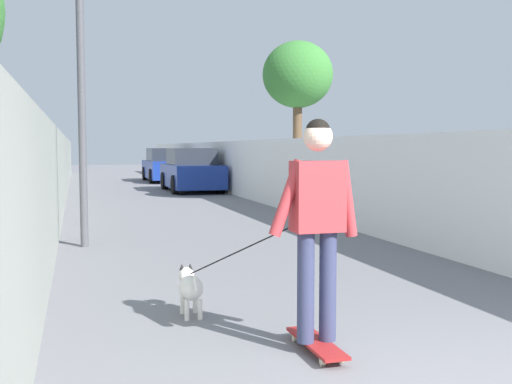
{
  "coord_description": "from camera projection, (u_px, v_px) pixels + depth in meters",
  "views": [
    {
      "loc": [
        -2.54,
        2.32,
        1.55
      ],
      "look_at": [
        4.58,
        0.18,
        1.0
      ],
      "focal_mm": 41.99,
      "sensor_mm": 36.0,
      "label": 1
    }
  ],
  "objects": [
    {
      "name": "skateboard",
      "position": [
        316.0,
        343.0,
        4.54
      ],
      "size": [
        0.8,
        0.2,
        0.08
      ],
      "color": "maroon",
      "rests_on": "ground"
    },
    {
      "name": "wall_left",
      "position": [
        56.0,
        174.0,
        13.81
      ],
      "size": [
        48.0,
        0.3,
        1.91
      ],
      "primitive_type": "cube",
      "color": "#999E93",
      "rests_on": "ground"
    },
    {
      "name": "ground_plane",
      "position": [
        165.0,
        204.0,
        16.58
      ],
      "size": [
        80.0,
        80.0,
        0.0
      ],
      "primitive_type": "plane",
      "color": "slate"
    },
    {
      "name": "car_near",
      "position": [
        191.0,
        171.0,
        21.41
      ],
      "size": [
        4.02,
        1.8,
        1.54
      ],
      "color": "navy",
      "rests_on": "ground"
    },
    {
      "name": "lamp_post",
      "position": [
        80.0,
        41.0,
        9.16
      ],
      "size": [
        0.36,
        0.36,
        4.72
      ],
      "color": "#4C4C51",
      "rests_on": "ground"
    },
    {
      "name": "person_skateboarder",
      "position": [
        317.0,
        212.0,
        4.47
      ],
      "size": [
        0.22,
        0.71,
        1.68
      ],
      "color": "#333859",
      "rests_on": "skateboard"
    },
    {
      "name": "dog",
      "position": [
        191.0,
        286.0,
        5.52
      ],
      "size": [
        1.55,
        0.85,
        1.06
      ],
      "color": "white",
      "rests_on": "ground"
    },
    {
      "name": "car_far",
      "position": [
        165.0,
        166.0,
        27.62
      ],
      "size": [
        4.39,
        1.8,
        1.54
      ],
      "color": "navy",
      "rests_on": "ground"
    },
    {
      "name": "tree_right_mid",
      "position": [
        298.0,
        77.0,
        16.39
      ],
      "size": [
        1.93,
        1.93,
        4.47
      ],
      "color": "brown",
      "rests_on": "ground"
    },
    {
      "name": "fence_right",
      "position": [
        283.0,
        174.0,
        15.4
      ],
      "size": [
        48.0,
        0.3,
        1.77
      ],
      "primitive_type": "cube",
      "color": "white",
      "rests_on": "ground"
    }
  ]
}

